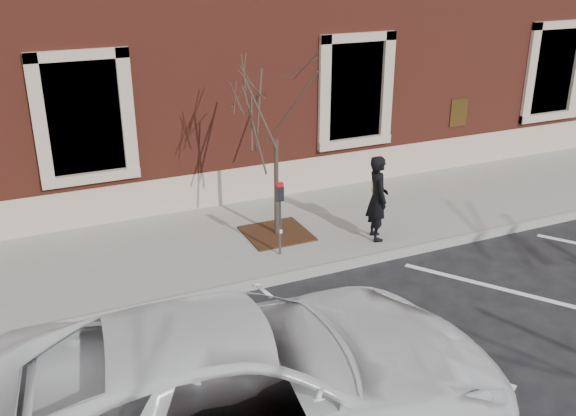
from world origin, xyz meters
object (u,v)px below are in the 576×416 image
white_truck (243,385)px  parking_meter (280,205)px  sapling (276,112)px  man (378,198)px

white_truck → parking_meter: bearing=-21.3°
sapling → white_truck: size_ratio=0.56×
man → parking_meter: size_ratio=1.19×
sapling → white_truck: (-2.60, -5.07, -1.76)m
man → white_truck: man is taller
white_truck → man: bearing=-39.0°
man → white_truck: bearing=147.5°
sapling → white_truck: 5.96m
sapling → white_truck: bearing=-117.1°
man → sapling: 2.55m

